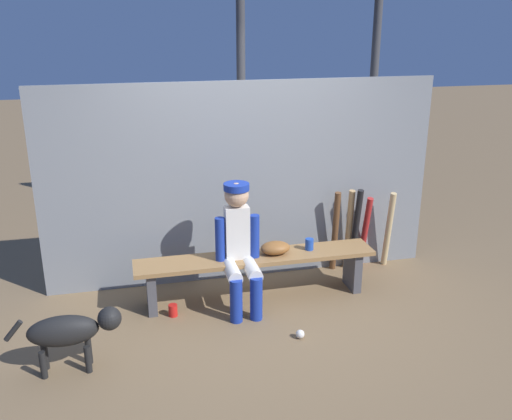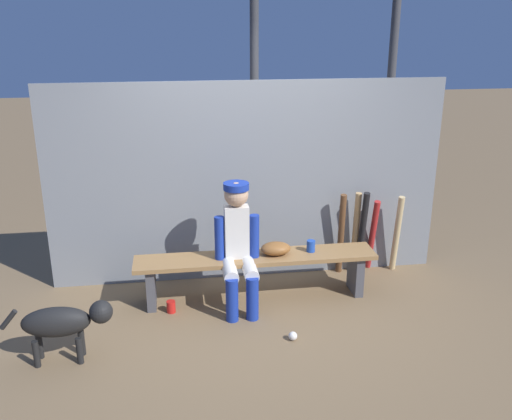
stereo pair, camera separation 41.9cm
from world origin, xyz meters
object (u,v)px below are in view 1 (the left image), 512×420
(player_seated, at_px, (239,243))
(cup_on_ground, at_px, (173,310))
(baseball_glove, at_px, (275,248))
(baseball, at_px, (300,334))
(bat_aluminum_red, at_px, (365,231))
(dugout_bench, at_px, (256,265))
(cup_on_bench, at_px, (309,244))
(dog, at_px, (71,331))
(bat_wood_dark, at_px, (335,232))
(bat_wood_natural, at_px, (388,229))
(bat_wood_tan, at_px, (349,230))
(bat_aluminum_black, at_px, (356,230))

(player_seated, xyz_separation_m, cup_on_ground, (-0.62, -0.05, -0.57))
(baseball_glove, xyz_separation_m, baseball, (0.01, -0.77, -0.46))
(player_seated, height_order, bat_aluminum_red, player_seated)
(dugout_bench, relative_size, cup_on_bench, 20.49)
(player_seated, relative_size, dog, 1.37)
(cup_on_bench, bearing_deg, bat_aluminum_red, 28.81)
(dugout_bench, distance_m, bat_wood_dark, 1.03)
(bat_wood_natural, distance_m, cup_on_ground, 2.43)
(bat_wood_dark, xyz_separation_m, bat_wood_tan, (0.16, 0.02, -0.00))
(baseball, xyz_separation_m, cup_on_bench, (0.33, 0.80, 0.46))
(bat_wood_dark, distance_m, cup_on_ground, 1.88)
(cup_on_ground, bearing_deg, bat_wood_natural, 13.10)
(player_seated, bearing_deg, bat_aluminum_black, 20.08)
(bat_aluminum_red, bearing_deg, dog, -156.88)
(baseball, distance_m, cup_on_ground, 1.17)
(cup_on_ground, bearing_deg, cup_on_bench, 7.64)
(player_seated, distance_m, baseball, 0.96)
(bat_aluminum_red, bearing_deg, cup_on_bench, -151.19)
(bat_wood_dark, distance_m, bat_aluminum_black, 0.21)
(bat_wood_dark, bearing_deg, dugout_bench, -156.34)
(dugout_bench, xyz_separation_m, baseball, (0.19, -0.77, -0.30))
(bat_aluminum_red, xyz_separation_m, bat_wood_natural, (0.24, -0.05, 0.02))
(bat_wood_tan, relative_size, baseball, 11.89)
(bat_wood_tan, bearing_deg, player_seated, -157.20)
(bat_aluminum_black, bearing_deg, bat_wood_natural, 1.45)
(dugout_bench, bearing_deg, player_seated, -148.56)
(bat_wood_tan, distance_m, cup_on_bench, 0.70)
(bat_aluminum_red, bearing_deg, cup_on_ground, -164.06)
(bat_aluminum_black, height_order, dog, bat_aluminum_black)
(bat_aluminum_red, height_order, cup_on_bench, bat_aluminum_red)
(dugout_bench, distance_m, player_seated, 0.35)
(bat_aluminum_red, bearing_deg, bat_wood_dark, -175.28)
(cup_on_bench, bearing_deg, baseball_glove, -176.20)
(player_seated, height_order, baseball_glove, player_seated)
(bat_wood_dark, height_order, baseball, bat_wood_dark)
(cup_on_ground, bearing_deg, dog, -141.52)
(bat_wood_tan, height_order, baseball, bat_wood_tan)
(bat_wood_tan, xyz_separation_m, bat_aluminum_black, (0.05, -0.05, 0.01))
(baseball, bearing_deg, bat_wood_natural, 40.99)
(bat_aluminum_red, xyz_separation_m, dog, (-2.90, -1.24, -0.06))
(baseball, relative_size, cup_on_bench, 0.67)
(dugout_bench, height_order, baseball_glove, baseball_glove)
(bat_wood_tan, bearing_deg, bat_aluminum_red, 3.87)
(baseball_glove, distance_m, bat_aluminum_red, 1.19)
(cup_on_bench, relative_size, dog, 0.13)
(bat_wood_dark, xyz_separation_m, cup_on_ground, (-1.75, -0.57, -0.39))
(dog, bearing_deg, dugout_bench, 26.32)
(player_seated, relative_size, bat_aluminum_black, 1.27)
(dugout_bench, distance_m, baseball_glove, 0.25)
(dugout_bench, bearing_deg, baseball, -75.92)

